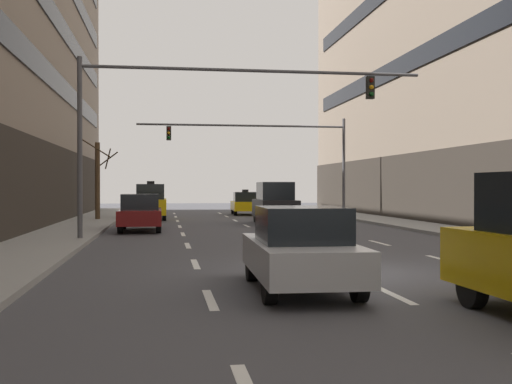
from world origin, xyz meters
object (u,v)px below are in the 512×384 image
(car_driving_0, at_px, (140,213))
(taxi_driving_1, at_px, (245,204))
(traffic_signal_1, at_px, (276,145))
(street_tree_0, at_px, (98,179))
(taxi_driving_3, at_px, (151,202))
(car_driving_5, at_px, (275,203))
(car_driving_2, at_px, (301,249))
(traffic_signal_0, at_px, (197,107))

(car_driving_0, xyz_separation_m, taxi_driving_1, (6.62, 15.12, -0.02))
(car_driving_0, relative_size, traffic_signal_1, 0.34)
(car_driving_0, distance_m, street_tree_0, 8.67)
(taxi_driving_3, height_order, street_tree_0, street_tree_0)
(taxi_driving_3, height_order, car_driving_5, taxi_driving_3)
(car_driving_5, bearing_deg, car_driving_2, -98.89)
(car_driving_2, distance_m, car_driving_5, 21.07)
(taxi_driving_3, distance_m, traffic_signal_1, 8.32)
(taxi_driving_3, distance_m, car_driving_5, 8.39)
(taxi_driving_1, relative_size, taxi_driving_3, 0.99)
(car_driving_0, distance_m, taxi_driving_1, 16.51)
(taxi_driving_3, bearing_deg, car_driving_2, -82.84)
(car_driving_0, height_order, car_driving_5, car_driving_5)
(taxi_driving_1, distance_m, traffic_signal_0, 21.11)
(car_driving_5, bearing_deg, street_tree_0, 158.71)
(traffic_signal_0, bearing_deg, street_tree_0, 110.03)
(traffic_signal_0, relative_size, street_tree_0, 2.85)
(car_driving_0, xyz_separation_m, traffic_signal_0, (2.20, -5.12, 4.03))
(taxi_driving_3, bearing_deg, car_driving_0, -91.54)
(taxi_driving_3, relative_size, traffic_signal_0, 0.34)
(car_driving_2, relative_size, taxi_driving_3, 0.98)
(car_driving_5, distance_m, street_tree_0, 10.20)
(traffic_signal_1, xyz_separation_m, street_tree_0, (-10.46, -1.71, -2.11))
(car_driving_5, relative_size, street_tree_0, 1.03)
(taxi_driving_1, relative_size, car_driving_2, 1.01)
(car_driving_2, height_order, street_tree_0, street_tree_0)
(traffic_signal_0, relative_size, traffic_signal_1, 0.99)
(car_driving_2, bearing_deg, car_driving_5, 81.11)
(car_driving_0, height_order, taxi_driving_3, taxi_driving_3)
(taxi_driving_1, relative_size, car_driving_5, 0.94)
(taxi_driving_3, relative_size, traffic_signal_1, 0.34)
(taxi_driving_1, distance_m, traffic_signal_1, 6.59)
(traffic_signal_1, bearing_deg, taxi_driving_1, 102.92)
(car_driving_2, bearing_deg, traffic_signal_0, 96.80)
(taxi_driving_1, bearing_deg, taxi_driving_3, -139.51)
(street_tree_0, bearing_deg, taxi_driving_1, 37.21)
(car_driving_5, xyz_separation_m, traffic_signal_1, (1.04, 5.38, 3.40))
(car_driving_0, bearing_deg, traffic_signal_1, 51.40)
(traffic_signal_1, bearing_deg, taxi_driving_3, -179.13)
(car_driving_0, xyz_separation_m, car_driving_2, (3.54, -16.38, -0.03))
(taxi_driving_3, xyz_separation_m, street_tree_0, (-2.89, -1.59, 1.34))
(taxi_driving_3, xyz_separation_m, car_driving_5, (6.54, -5.26, 0.04))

